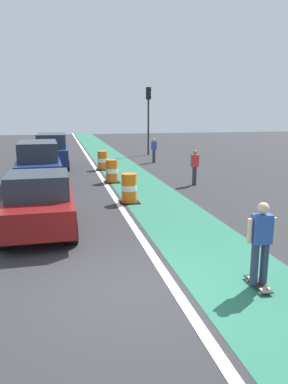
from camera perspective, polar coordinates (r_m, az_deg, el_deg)
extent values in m
plane|color=#2D2D30|center=(7.28, -2.64, -14.92)|extent=(100.00, 100.00, 0.00)
cube|color=#286B51|center=(19.01, -1.94, 2.22)|extent=(2.50, 80.00, 0.01)
cube|color=silver|center=(18.79, -6.44, 2.03)|extent=(0.20, 80.00, 0.01)
cube|color=black|center=(7.71, 17.11, -13.33)|extent=(0.25, 0.81, 0.02)
cylinder|color=silver|center=(7.54, 18.56, -14.12)|extent=(0.04, 0.11, 0.11)
cylinder|color=silver|center=(7.47, 17.50, -14.30)|extent=(0.04, 0.11, 0.11)
cylinder|color=silver|center=(7.95, 16.74, -12.57)|extent=(0.04, 0.11, 0.11)
cylinder|color=silver|center=(7.89, 15.71, -12.72)|extent=(0.04, 0.11, 0.11)
cylinder|color=#2D3851|center=(7.58, 17.99, -10.34)|extent=(0.15, 0.15, 0.82)
cylinder|color=#2D3851|center=(7.49, 16.62, -10.52)|extent=(0.15, 0.15, 0.82)
cube|color=#2D4CA5|center=(7.31, 17.66, -5.42)|extent=(0.37, 0.24, 0.56)
cylinder|color=beige|center=(7.43, 19.29, -5.47)|extent=(0.09, 0.09, 0.48)
cylinder|color=beige|center=(7.21, 15.95, -5.79)|extent=(0.09, 0.09, 0.48)
sphere|color=beige|center=(7.20, 17.86, -2.39)|extent=(0.22, 0.22, 0.22)
cube|color=maroon|center=(10.84, -15.72, -2.21)|extent=(1.87, 4.11, 0.72)
cube|color=#232D38|center=(10.45, -15.98, 1.07)|extent=(1.63, 1.73, 0.64)
cylinder|color=black|center=(12.22, -19.24, -2.56)|extent=(0.29, 0.68, 0.68)
cylinder|color=black|center=(12.15, -11.53, -2.20)|extent=(0.29, 0.68, 0.68)
cylinder|color=black|center=(9.80, -20.69, -6.29)|extent=(0.29, 0.68, 0.68)
cylinder|color=black|center=(9.71, -11.01, -5.87)|extent=(0.29, 0.68, 0.68)
cube|color=navy|center=(17.12, -15.85, 3.30)|extent=(2.03, 4.67, 0.90)
cube|color=#232D38|center=(17.01, -16.01, 6.13)|extent=(1.73, 2.92, 0.80)
cylinder|color=black|center=(18.63, -18.26, 2.45)|extent=(0.31, 0.69, 0.68)
cylinder|color=black|center=(18.60, -13.21, 2.73)|extent=(0.31, 0.69, 0.68)
cylinder|color=black|center=(15.82, -18.75, 0.75)|extent=(0.31, 0.69, 0.68)
cylinder|color=black|center=(15.80, -12.81, 1.09)|extent=(0.31, 0.69, 0.68)
cube|color=navy|center=(22.89, -13.92, 5.58)|extent=(1.89, 4.62, 0.90)
cube|color=#232D38|center=(22.81, -14.03, 7.70)|extent=(1.65, 2.87, 0.80)
cylinder|color=black|center=(24.40, -15.71, 4.81)|extent=(0.29, 0.68, 0.68)
cylinder|color=black|center=(24.35, -11.85, 4.99)|extent=(0.29, 0.68, 0.68)
cylinder|color=black|center=(21.58, -16.13, 3.86)|extent=(0.29, 0.68, 0.68)
cylinder|color=black|center=(21.52, -11.77, 4.06)|extent=(0.29, 0.68, 0.68)
cylinder|color=orange|center=(13.78, -2.30, -0.62)|extent=(0.56, 0.56, 0.42)
cylinder|color=white|center=(13.71, -2.31, 0.66)|extent=(0.57, 0.57, 0.21)
cylinder|color=orange|center=(13.65, -2.32, 1.95)|extent=(0.56, 0.56, 0.42)
cube|color=black|center=(13.83, -2.29, -1.55)|extent=(0.73, 0.73, 0.04)
cylinder|color=orange|center=(17.77, -4.96, 2.28)|extent=(0.56, 0.56, 0.42)
cylinder|color=white|center=(17.72, -4.97, 3.28)|extent=(0.57, 0.57, 0.21)
cylinder|color=orange|center=(17.67, -4.99, 4.29)|extent=(0.56, 0.56, 0.42)
cube|color=black|center=(17.81, -4.94, 1.55)|extent=(0.73, 0.73, 0.04)
cylinder|color=orange|center=(21.67, -6.38, 4.06)|extent=(0.56, 0.56, 0.42)
cylinder|color=white|center=(21.63, -6.40, 4.88)|extent=(0.57, 0.57, 0.21)
cylinder|color=orange|center=(21.59, -6.42, 5.71)|extent=(0.56, 0.56, 0.42)
cube|color=black|center=(21.70, -6.36, 3.46)|extent=(0.73, 0.73, 0.04)
cylinder|color=#2D2D2D|center=(28.87, 0.67, 9.86)|extent=(0.14, 0.14, 4.20)
cube|color=black|center=(28.87, 0.68, 14.93)|extent=(0.32, 0.32, 0.90)
sphere|color=red|center=(28.92, 1.02, 15.44)|extent=(0.16, 0.16, 0.16)
sphere|color=green|center=(28.90, 1.02, 14.41)|extent=(0.16, 0.16, 0.16)
cylinder|color=#33333D|center=(17.18, 7.75, 2.48)|extent=(0.20, 0.20, 0.86)
cube|color=red|center=(17.08, 7.82, 4.79)|extent=(0.34, 0.20, 0.54)
sphere|color=#9E7051|center=(17.04, 7.86, 6.06)|extent=(0.20, 0.20, 0.20)
cylinder|color=#33333D|center=(24.58, 1.53, 5.53)|extent=(0.20, 0.20, 0.86)
cube|color=#2D4CA5|center=(24.51, 1.54, 7.15)|extent=(0.34, 0.20, 0.54)
sphere|color=tan|center=(24.48, 1.54, 8.04)|extent=(0.20, 0.20, 0.20)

